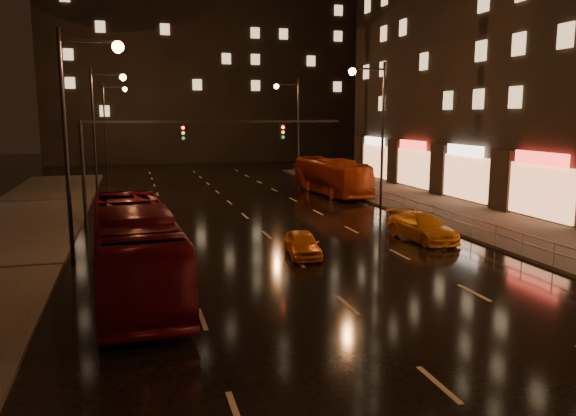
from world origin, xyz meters
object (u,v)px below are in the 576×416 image
Objects in this scene: bus_red at (134,249)px; taxi_near at (303,244)px; taxi_far at (422,227)px; bus_curb at (331,177)px.

taxi_near is (7.50, 3.35, -1.03)m from bus_red.
bus_red is 2.44× the size of taxi_far.
bus_red is 8.28m from taxi_near.
taxi_near is 7.25m from taxi_far.
bus_curb is 20.87m from taxi_near.
taxi_near is at bearing -117.79° from bus_curb.
bus_red is 3.35× the size of taxi_near.
bus_red is at bearing -148.99° from taxi_near.
taxi_far is at bearing 15.66° from bus_red.
bus_curb is 3.06× the size of taxi_near.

